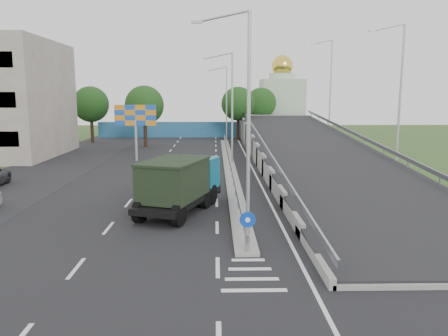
{
  "coord_description": "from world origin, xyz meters",
  "views": [
    {
      "loc": [
        -1.28,
        -14.58,
        6.44
      ],
      "look_at": [
        -0.77,
        10.67,
        2.2
      ],
      "focal_mm": 35.0,
      "sensor_mm": 36.0,
      "label": 1
    }
  ],
  "objects_px": {
    "church": "(282,102)",
    "billboard": "(135,118)",
    "sign_bollard": "(247,232)",
    "lamp_post_far": "(225,100)",
    "lamp_post_near": "(245,109)",
    "dump_truck": "(180,182)",
    "lamp_post_mid": "(230,102)"
  },
  "relations": [
    {
      "from": "lamp_post_near",
      "to": "dump_truck",
      "type": "relative_size",
      "value": 1.38
    },
    {
      "from": "church",
      "to": "dump_truck",
      "type": "bearing_deg",
      "value": -104.58
    },
    {
      "from": "sign_bollard",
      "to": "dump_truck",
      "type": "height_order",
      "value": "dump_truck"
    },
    {
      "from": "lamp_post_far",
      "to": "dump_truck",
      "type": "height_order",
      "value": "lamp_post_far"
    },
    {
      "from": "billboard",
      "to": "dump_truck",
      "type": "xyz_separation_m",
      "value": [
        5.78,
        -18.84,
        -2.51
      ]
    },
    {
      "from": "dump_truck",
      "to": "sign_bollard",
      "type": "bearing_deg",
      "value": -45.83
    },
    {
      "from": "lamp_post_mid",
      "to": "church",
      "type": "bearing_deg",
      "value": 73.78
    },
    {
      "from": "billboard",
      "to": "dump_truck",
      "type": "bearing_deg",
      "value": -72.95
    },
    {
      "from": "lamp_post_far",
      "to": "lamp_post_mid",
      "type": "bearing_deg",
      "value": -90.0
    },
    {
      "from": "lamp_post_far",
      "to": "church",
      "type": "bearing_deg",
      "value": 54.76
    },
    {
      "from": "sign_bollard",
      "to": "lamp_post_far",
      "type": "distance_m",
      "value": 44.08
    },
    {
      "from": "lamp_post_near",
      "to": "lamp_post_mid",
      "type": "xyz_separation_m",
      "value": [
        0.0,
        20.0,
        0.0
      ]
    },
    {
      "from": "church",
      "to": "billboard",
      "type": "height_order",
      "value": "church"
    },
    {
      "from": "lamp_post_far",
      "to": "church",
      "type": "xyz_separation_m",
      "value": [
        9.89,
        14.0,
        -0.5
      ]
    },
    {
      "from": "lamp_post_near",
      "to": "dump_truck",
      "type": "xyz_separation_m",
      "value": [
        -3.33,
        3.16,
        -4.13
      ]
    },
    {
      "from": "lamp_post_far",
      "to": "dump_truck",
      "type": "relative_size",
      "value": 1.38
    },
    {
      "from": "sign_bollard",
      "to": "lamp_post_mid",
      "type": "distance_m",
      "value": 24.3
    },
    {
      "from": "sign_bollard",
      "to": "lamp_post_far",
      "type": "relative_size",
      "value": 0.17
    },
    {
      "from": "lamp_post_near",
      "to": "church",
      "type": "xyz_separation_m",
      "value": [
        9.89,
        54.0,
        -0.5
      ]
    },
    {
      "from": "church",
      "to": "billboard",
      "type": "xyz_separation_m",
      "value": [
        -19.0,
        -32.0,
        -1.12
      ]
    },
    {
      "from": "church",
      "to": "dump_truck",
      "type": "height_order",
      "value": "church"
    },
    {
      "from": "lamp_post_near",
      "to": "lamp_post_far",
      "type": "height_order",
      "value": "same"
    },
    {
      "from": "sign_bollard",
      "to": "billboard",
      "type": "height_order",
      "value": "billboard"
    },
    {
      "from": "lamp_post_mid",
      "to": "billboard",
      "type": "bearing_deg",
      "value": 167.62
    },
    {
      "from": "lamp_post_near",
      "to": "lamp_post_mid",
      "type": "distance_m",
      "value": 20.0
    },
    {
      "from": "dump_truck",
      "to": "church",
      "type": "bearing_deg",
      "value": 94.83
    },
    {
      "from": "lamp_post_mid",
      "to": "church",
      "type": "xyz_separation_m",
      "value": [
        9.89,
        34.0,
        -0.5
      ]
    },
    {
      "from": "lamp_post_near",
      "to": "lamp_post_mid",
      "type": "relative_size",
      "value": 1.0
    },
    {
      "from": "sign_bollard",
      "to": "dump_truck",
      "type": "xyz_separation_m",
      "value": [
        -3.22,
        6.99,
        0.64
      ]
    },
    {
      "from": "lamp_post_near",
      "to": "lamp_post_far",
      "type": "xyz_separation_m",
      "value": [
        0.0,
        40.0,
        0.0
      ]
    },
    {
      "from": "lamp_post_mid",
      "to": "lamp_post_far",
      "type": "height_order",
      "value": "same"
    },
    {
      "from": "billboard",
      "to": "sign_bollard",
      "type": "bearing_deg",
      "value": -70.79
    }
  ]
}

